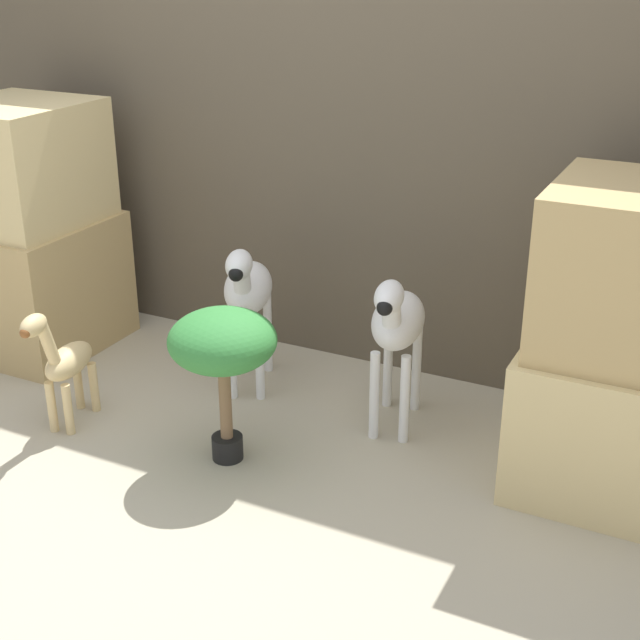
% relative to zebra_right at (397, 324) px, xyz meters
% --- Properties ---
extents(ground_plane, '(14.00, 14.00, 0.00)m').
position_rel_zebra_right_xyz_m(ground_plane, '(-0.50, -0.73, -0.46)').
color(ground_plane, '#B2A88E').
extents(wall_back, '(6.40, 0.08, 2.20)m').
position_rel_zebra_right_xyz_m(wall_back, '(-0.50, 0.55, 0.64)').
color(wall_back, brown).
rests_on(wall_back, ground_plane).
extents(rock_pillar_left, '(0.66, 0.70, 1.17)m').
position_rel_zebra_right_xyz_m(rock_pillar_left, '(-1.86, -0.00, 0.10)').
color(rock_pillar_left, tan).
rests_on(rock_pillar_left, ground_plane).
extents(rock_pillar_right, '(0.66, 0.70, 1.11)m').
position_rel_zebra_right_xyz_m(rock_pillar_right, '(0.86, -0.00, 0.07)').
color(rock_pillar_right, '#DBC184').
rests_on(rock_pillar_right, ground_plane).
extents(zebra_right, '(0.27, 0.53, 0.70)m').
position_rel_zebra_right_xyz_m(zebra_right, '(0.00, 0.00, 0.00)').
color(zebra_right, white).
rests_on(zebra_right, ground_plane).
extents(zebra_left, '(0.33, 0.53, 0.70)m').
position_rel_zebra_right_xyz_m(zebra_left, '(-0.70, 0.04, 0.00)').
color(zebra_left, white).
rests_on(zebra_left, ground_plane).
extents(giraffe_figurine, '(0.17, 0.42, 0.55)m').
position_rel_zebra_right_xyz_m(giraffe_figurine, '(-1.19, -0.57, -0.17)').
color(giraffe_figurine, '#E0C184').
rests_on(giraffe_figurine, ground_plane).
extents(potted_palm_front, '(0.40, 0.40, 0.61)m').
position_rel_zebra_right_xyz_m(potted_palm_front, '(-0.48, -0.51, 0.02)').
color(potted_palm_front, black).
rests_on(potted_palm_front, ground_plane).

